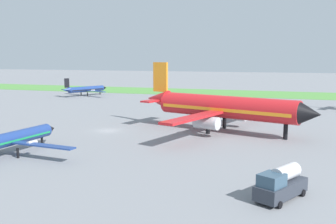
# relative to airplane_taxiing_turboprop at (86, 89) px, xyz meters

# --- Properties ---
(ground_plane) EXTENTS (600.00, 600.00, 0.00)m
(ground_plane) POSITION_rel_airplane_taxiing_turboprop_xyz_m (38.69, -57.49, -2.43)
(ground_plane) COLOR gray
(grass_taxiway_strip) EXTENTS (360.00, 28.00, 0.08)m
(grass_taxiway_strip) POSITION_rel_airplane_taxiing_turboprop_xyz_m (38.69, 26.94, -2.39)
(grass_taxiway_strip) COLOR #549342
(grass_taxiway_strip) RESTS_ON ground_plane
(airplane_taxiing_turboprop) EXTENTS (20.75, 18.02, 6.65)m
(airplane_taxiing_turboprop) POSITION_rel_airplane_taxiing_turboprop_xyz_m (0.00, 0.00, 0.00)
(airplane_taxiing_turboprop) COLOR navy
(airplane_taxiing_turboprop) RESTS_ON ground_plane
(airplane_midfield_jet) EXTENTS (35.25, 35.60, 12.90)m
(airplane_midfield_jet) POSITION_rel_airplane_taxiing_turboprop_xyz_m (59.56, -51.41, 2.21)
(airplane_midfield_jet) COLOR red
(airplane_midfield_jet) RESTS_ON ground_plane
(airplane_foreground_turboprop) EXTENTS (22.07, 18.92, 6.61)m
(airplane_foreground_turboprop) POSITION_rel_airplane_taxiing_turboprop_xyz_m (34.22, -78.72, -0.01)
(airplane_foreground_turboprop) COLOR navy
(airplane_foreground_turboprop) RESTS_ON ground_plane
(fuel_truck_near_gate) EXTENTS (5.13, 6.87, 3.29)m
(fuel_truck_near_gate) POSITION_rel_airplane_taxiing_turboprop_xyz_m (71.50, -84.20, -0.85)
(fuel_truck_near_gate) COLOR #2D333D
(fuel_truck_near_gate) RESTS_ON ground_plane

